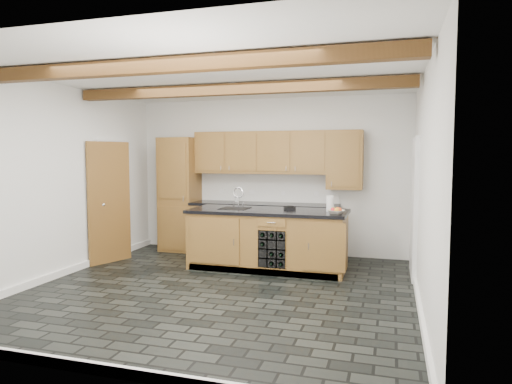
# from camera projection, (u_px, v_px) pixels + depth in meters

# --- Properties ---
(ground) EXTENTS (5.00, 5.00, 0.00)m
(ground) POSITION_uv_depth(u_px,v_px,m) (220.00, 290.00, 6.04)
(ground) COLOR black
(ground) RESTS_ON ground
(room_shell) EXTENTS (5.01, 5.00, 5.00)m
(room_shell) POSITION_uv_depth(u_px,v_px,m) (228.00, 173.00, 6.44)
(room_shell) COLOR white
(room_shell) RESTS_ON ground
(back_cabinetry) EXTENTS (3.65, 0.62, 2.20)m
(back_cabinetry) POSITION_uv_depth(u_px,v_px,m) (245.00, 200.00, 8.20)
(back_cabinetry) COLOR olive
(back_cabinetry) RESTS_ON ground
(island) EXTENTS (2.48, 0.96, 0.93)m
(island) POSITION_uv_depth(u_px,v_px,m) (268.00, 239.00, 7.14)
(island) COLOR olive
(island) RESTS_ON ground
(faucet) EXTENTS (0.45, 0.40, 0.34)m
(faucet) POSITION_uv_depth(u_px,v_px,m) (235.00, 206.00, 7.30)
(faucet) COLOR black
(faucet) RESTS_ON island
(kitchen_scale) EXTENTS (0.20, 0.15, 0.06)m
(kitchen_scale) POSITION_uv_depth(u_px,v_px,m) (290.00, 208.00, 7.13)
(kitchen_scale) COLOR black
(kitchen_scale) RESTS_ON island
(fruit_bowl) EXTENTS (0.31, 0.31, 0.06)m
(fruit_bowl) POSITION_uv_depth(u_px,v_px,m) (336.00, 212.00, 6.60)
(fruit_bowl) COLOR beige
(fruit_bowl) RESTS_ON island
(fruit_cluster) EXTENTS (0.16, 0.17, 0.07)m
(fruit_cluster) POSITION_uv_depth(u_px,v_px,m) (336.00, 210.00, 6.60)
(fruit_cluster) COLOR #D54D1C
(fruit_cluster) RESTS_ON fruit_bowl
(paper_towel) EXTENTS (0.11, 0.11, 0.24)m
(paper_towel) POSITION_uv_depth(u_px,v_px,m) (330.00, 204.00, 6.88)
(paper_towel) COLOR white
(paper_towel) RESTS_ON island
(mug) EXTENTS (0.12, 0.12, 0.10)m
(mug) POSITION_uv_depth(u_px,v_px,m) (237.00, 199.00, 8.29)
(mug) COLOR white
(mug) RESTS_ON back_cabinetry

